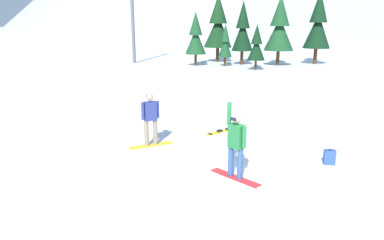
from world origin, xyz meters
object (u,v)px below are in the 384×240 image
at_px(snowboarder_foreground, 236,144).
at_px(pine_tree_slender, 243,30).
at_px(loose_snowboard_near_right, 224,131).
at_px(pine_tree_young, 280,28).
at_px(backpack_blue, 329,157).
at_px(pine_tree_short, 318,24).
at_px(pine_tree_tall, 225,43).
at_px(pine_tree_twin, 218,25).
at_px(pine_tree_leaning, 256,45).
at_px(snowboarder_midground, 151,118).
at_px(pine_tree_broad, 196,36).

height_order(snowboarder_foreground, pine_tree_slender, pine_tree_slender).
xyz_separation_m(loose_snowboard_near_right, pine_tree_young, (4.59, 23.42, 3.62)).
xyz_separation_m(backpack_blue, pine_tree_slender, (-2.15, 26.83, 3.21)).
bearing_deg(pine_tree_slender, pine_tree_short, 10.93).
bearing_deg(loose_snowboard_near_right, backpack_blue, -43.34).
distance_m(pine_tree_tall, pine_tree_twin, 4.46).
xyz_separation_m(pine_tree_leaning, pine_tree_short, (6.35, 5.70, 1.78)).
distance_m(snowboarder_foreground, snowboarder_midground, 3.70).
distance_m(snowboarder_foreground, pine_tree_tall, 26.69).
bearing_deg(pine_tree_tall, pine_tree_short, 17.91).
relative_size(pine_tree_tall, pine_tree_slender, 0.65).
xyz_separation_m(pine_tree_twin, pine_tree_short, (10.11, -1.07, 0.09)).
bearing_deg(pine_tree_leaning, pine_tree_tall, 136.07).
bearing_deg(pine_tree_leaning, pine_tree_twin, 119.02).
relative_size(snowboarder_midground, pine_tree_leaning, 0.45).
distance_m(snowboarder_foreground, pine_tree_leaning, 24.00).
xyz_separation_m(backpack_blue, pine_tree_short, (5.37, 28.28, 3.75)).
relative_size(snowboarder_midground, pine_tree_tall, 0.44).
bearing_deg(snowboarder_foreground, backpack_blue, 25.51).
height_order(pine_tree_twin, pine_tree_slender, pine_tree_twin).
xyz_separation_m(loose_snowboard_near_right, pine_tree_tall, (-0.61, 22.29, 2.20)).
distance_m(pine_tree_twin, pine_tree_young, 6.78).
relative_size(backpack_blue, pine_tree_broad, 0.09).
xyz_separation_m(snowboarder_midground, loose_snowboard_near_right, (2.42, 1.99, -0.94)).
distance_m(pine_tree_young, pine_tree_leaning, 4.76).
bearing_deg(pine_tree_short, pine_tree_tall, -162.09).
xyz_separation_m(snowboarder_midground, pine_tree_broad, (-1.08, 24.36, 1.86)).
xyz_separation_m(snowboarder_foreground, pine_tree_slender, (0.62, 28.16, 2.45)).
height_order(snowboarder_foreground, pine_tree_twin, pine_tree_twin).
relative_size(loose_snowboard_near_right, pine_tree_short, 0.20).
relative_size(snowboarder_foreground, pine_tree_tall, 0.50).
xyz_separation_m(backpack_blue, pine_tree_broad, (-6.71, 25.39, 2.61)).
bearing_deg(pine_tree_broad, snowboarder_midground, -87.45).
distance_m(pine_tree_tall, pine_tree_slender, 2.55).
relative_size(pine_tree_twin, pine_tree_short, 0.98).
bearing_deg(pine_tree_broad, pine_tree_twin, 63.46).
relative_size(backpack_blue, pine_tree_tall, 0.12).
xyz_separation_m(snowboarder_foreground, pine_tree_tall, (-1.04, 26.64, 1.25)).
distance_m(snowboarder_foreground, backpack_blue, 3.17).
bearing_deg(snowboarder_foreground, pine_tree_short, 74.61).
relative_size(pine_tree_leaning, pine_tree_broad, 0.77).
bearing_deg(pine_tree_short, pine_tree_young, -155.16).
xyz_separation_m(pine_tree_slender, pine_tree_broad, (-4.56, -1.44, -0.61)).
bearing_deg(pine_tree_young, backpack_blue, -93.01).
distance_m(backpack_blue, pine_tree_young, 26.70).
bearing_deg(snowboarder_foreground, pine_tree_young, 81.47).
xyz_separation_m(snowboarder_foreground, loose_snowboard_near_right, (-0.43, 4.35, -0.95)).
bearing_deg(pine_tree_short, pine_tree_leaning, -138.06).
height_order(loose_snowboard_near_right, pine_tree_young, pine_tree_young).
bearing_deg(pine_tree_young, snowboarder_foreground, -98.53).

